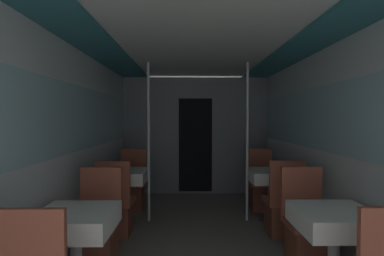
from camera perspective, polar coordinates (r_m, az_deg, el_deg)
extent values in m
cube|color=silver|center=(3.62, -21.38, -3.58)|extent=(0.05, 6.71, 2.24)
cube|color=#9EC6D1|center=(3.60, -21.26, 1.74)|extent=(0.03, 6.18, 0.74)
cube|color=silver|center=(3.73, 23.93, -3.46)|extent=(0.05, 6.71, 2.24)
cube|color=#9EC6D1|center=(3.71, 23.83, 1.70)|extent=(0.03, 6.18, 0.74)
cube|color=silver|center=(3.48, 1.65, 15.69)|extent=(2.83, 6.71, 0.04)
cube|color=#2D707F|center=(3.62, -17.69, 14.51)|extent=(0.51, 6.45, 0.03)
cube|color=#2D707F|center=(3.71, 20.48, 14.17)|extent=(0.51, 6.45, 0.03)
cube|color=slate|center=(5.79, 0.64, -1.46)|extent=(2.77, 0.08, 2.24)
cube|color=black|center=(5.76, 0.65, -3.26)|extent=(0.64, 0.01, 1.79)
cylinder|color=#B7B7BC|center=(2.75, -21.21, -21.76)|extent=(0.09, 0.09, 0.68)
cube|color=#93704C|center=(2.63, -21.30, -14.75)|extent=(0.56, 0.56, 0.02)
cube|color=white|center=(2.65, -21.29, -16.17)|extent=(0.60, 0.60, 0.16)
cube|color=#9E4C38|center=(2.03, -28.72, -20.26)|extent=(0.42, 0.04, 0.51)
cube|color=brown|center=(3.26, -17.81, -20.91)|extent=(0.36, 0.36, 0.39)
cube|color=#9E4C38|center=(3.18, -17.85, -17.25)|extent=(0.42, 0.42, 0.05)
cube|color=#9E4C38|center=(3.28, -16.91, -11.57)|extent=(0.42, 0.04, 0.51)
cylinder|color=#4C4C51|center=(4.54, -12.62, -16.75)|extent=(0.34, 0.34, 0.01)
cylinder|color=#B7B7BC|center=(4.44, -12.65, -12.48)|extent=(0.09, 0.09, 0.68)
cube|color=#93704C|center=(4.37, -12.68, -8.03)|extent=(0.56, 0.56, 0.02)
cube|color=white|center=(4.38, -12.68, -8.91)|extent=(0.60, 0.60, 0.16)
cube|color=brown|center=(4.01, -14.21, -16.49)|extent=(0.36, 0.36, 0.39)
cube|color=#9E4C38|center=(3.94, -14.23, -13.45)|extent=(0.42, 0.42, 0.05)
cube|color=#9E4C38|center=(3.70, -14.96, -10.02)|extent=(0.42, 0.04, 0.51)
cube|color=brown|center=(4.97, -11.39, -12.84)|extent=(0.36, 0.36, 0.39)
cube|color=#9E4C38|center=(4.92, -11.40, -10.36)|extent=(0.42, 0.42, 0.05)
cube|color=#9E4C38|center=(5.05, -11.03, -6.80)|extent=(0.42, 0.04, 0.51)
cylinder|color=silver|center=(4.26, -8.26, -2.68)|extent=(0.04, 0.04, 2.24)
cylinder|color=#B7B7BC|center=(2.86, 25.40, -20.90)|extent=(0.09, 0.09, 0.68)
cube|color=#93704C|center=(2.74, 25.51, -14.14)|extent=(0.56, 0.56, 0.02)
cube|color=white|center=(2.76, 25.49, -15.50)|extent=(0.60, 0.60, 0.16)
cube|color=brown|center=(3.35, 21.24, -20.32)|extent=(0.36, 0.36, 0.39)
cube|color=#9E4C38|center=(3.28, 21.29, -16.74)|extent=(0.42, 0.42, 0.05)
cube|color=#9E4C38|center=(3.37, 20.11, -11.25)|extent=(0.42, 0.04, 0.51)
cylinder|color=#4C4C51|center=(4.61, 14.70, -16.50)|extent=(0.34, 0.34, 0.01)
cylinder|color=#B7B7BC|center=(4.51, 14.74, -12.29)|extent=(0.09, 0.09, 0.68)
cube|color=#93704C|center=(4.44, 14.78, -7.90)|extent=(0.56, 0.56, 0.02)
cube|color=white|center=(4.45, 14.77, -8.77)|extent=(0.60, 0.60, 0.16)
cube|color=brown|center=(4.08, 16.72, -16.18)|extent=(0.36, 0.36, 0.39)
cube|color=#9E4C38|center=(4.02, 16.75, -13.19)|extent=(0.42, 0.42, 0.05)
cube|color=#9E4C38|center=(3.78, 17.67, -9.79)|extent=(0.42, 0.04, 0.51)
cube|color=brown|center=(5.03, 13.13, -12.68)|extent=(0.36, 0.36, 0.39)
cube|color=#9E4C38|center=(4.98, 13.15, -10.22)|extent=(0.42, 0.42, 0.05)
cube|color=#9E4C38|center=(5.11, 12.66, -6.71)|extent=(0.42, 0.04, 0.51)
cylinder|color=silver|center=(4.31, 10.48, -2.64)|extent=(0.04, 0.04, 2.24)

